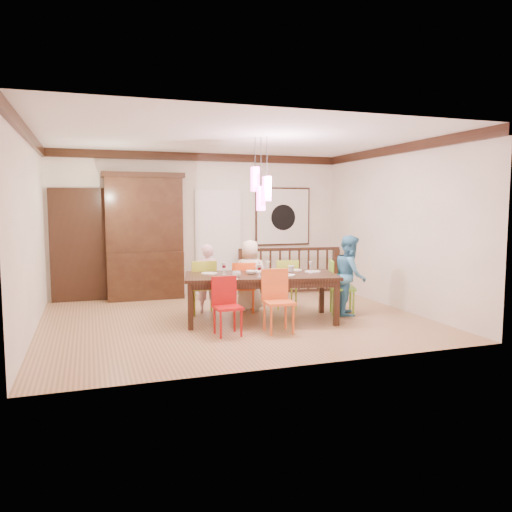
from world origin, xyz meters
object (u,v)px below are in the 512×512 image
object	(u,v)px
dining_table	(261,279)
person_far_left	(207,278)
person_far_mid	(250,275)
chair_far_left	(203,283)
chair_end_right	(342,283)
balustrade	(290,270)
person_end_right	(350,275)
china_hutch	(144,236)

from	to	relation	value
dining_table	person_far_left	world-z (taller)	person_far_left
person_far_left	person_far_mid	world-z (taller)	person_far_mid
chair_far_left	chair_end_right	xyz separation A→B (m)	(2.23, -0.79, -0.00)
chair_far_left	chair_end_right	distance (m)	2.37
balustrade	person_end_right	world-z (taller)	person_end_right
china_hutch	person_end_right	size ratio (longest dim) A/B	1.84
china_hutch	chair_far_left	bearing A→B (deg)	-65.31
dining_table	person_end_right	distance (m)	1.58
dining_table	balustrade	xyz separation A→B (m)	(1.39, 2.17, -0.18)
chair_end_right	person_far_mid	size ratio (longest dim) A/B	0.74
dining_table	person_far_mid	bearing A→B (deg)	96.18
china_hutch	person_end_right	world-z (taller)	china_hutch
person_far_mid	chair_end_right	bearing A→B (deg)	178.61
dining_table	chair_far_left	xyz separation A→B (m)	(-0.76, 0.81, -0.15)
dining_table	person_end_right	xyz separation A→B (m)	(1.58, -0.05, -0.00)
person_far_mid	person_end_right	world-z (taller)	person_end_right
china_hutch	person_far_mid	distance (m)	2.44
chair_end_right	balustrade	size ratio (longest dim) A/B	0.42
dining_table	china_hutch	bearing A→B (deg)	133.27
chair_end_right	person_end_right	xyz separation A→B (m)	(0.10, -0.08, 0.15)
dining_table	person_far_left	xyz separation A→B (m)	(-0.67, 0.88, -0.08)
balustrade	person_end_right	distance (m)	2.23
person_far_mid	chair_far_left	bearing A→B (deg)	26.50
chair_end_right	balustrade	xyz separation A→B (m)	(-0.08, 2.14, -0.03)
balustrade	person_far_mid	distance (m)	1.90
chair_end_right	person_far_mid	bearing A→B (deg)	81.39
chair_far_left	person_far_mid	distance (m)	0.85
balustrade	chair_end_right	bearing A→B (deg)	-80.97
dining_table	china_hutch	xyz separation A→B (m)	(-1.54, 2.51, 0.56)
china_hutch	person_far_left	bearing A→B (deg)	-61.86
person_far_mid	person_end_right	xyz separation A→B (m)	(1.50, -0.85, 0.05)
chair_end_right	person_end_right	size ratio (longest dim) A/B	0.68
chair_end_right	person_far_left	world-z (taller)	person_far_left
chair_end_right	balustrade	distance (m)	2.14
dining_table	balustrade	size ratio (longest dim) A/B	1.17
chair_far_left	person_end_right	size ratio (longest dim) A/B	0.68
chair_end_right	chair_far_left	bearing A→B (deg)	90.95
chair_far_left	china_hutch	distance (m)	2.00
chair_far_left	balustrade	distance (m)	2.54
person_end_right	chair_end_right	bearing A→B (deg)	79.91
balustrade	person_far_mid	world-z (taller)	person_far_mid
balustrade	person_end_right	bearing A→B (deg)	-78.35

